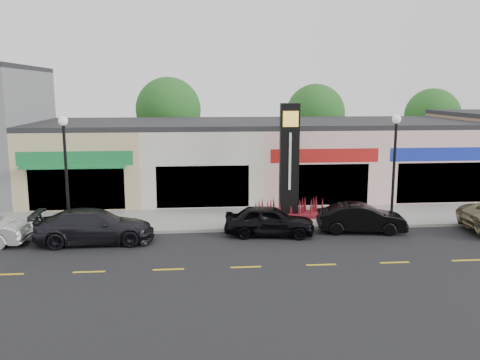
{
  "coord_description": "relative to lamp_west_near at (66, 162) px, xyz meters",
  "views": [
    {
      "loc": [
        -1.9,
        -21.81,
        6.86
      ],
      "look_at": [
        0.39,
        4.0,
        2.21
      ],
      "focal_mm": 38.0,
      "sensor_mm": 36.0,
      "label": 1
    }
  ],
  "objects": [
    {
      "name": "tree_rear_west",
      "position": [
        4.0,
        17.0,
        1.74
      ],
      "size": [
        5.2,
        5.2,
        7.83
      ],
      "color": "#382619",
      "rests_on": "ground"
    },
    {
      "name": "shop_cream",
      "position": [
        6.5,
        8.97,
        -1.08
      ],
      "size": [
        7.0,
        10.01,
        4.8
      ],
      "color": "beige",
      "rests_on": "ground"
    },
    {
      "name": "car_dark_sedan",
      "position": [
        1.51,
        -1.68,
        -2.71
      ],
      "size": [
        2.32,
        5.35,
        1.53
      ],
      "primitive_type": "imported",
      "rotation": [
        0.0,
        0.0,
        1.6
      ],
      "color": "black",
      "rests_on": "ground"
    },
    {
      "name": "car_black_conv",
      "position": [
        14.08,
        -1.04,
        -2.78
      ],
      "size": [
        2.02,
        4.37,
        1.39
      ],
      "primitive_type": "imported",
      "rotation": [
        0.0,
        0.0,
        1.44
      ],
      "color": "black",
      "rests_on": "ground"
    },
    {
      "name": "lamp_west_near",
      "position": [
        0.0,
        0.0,
        0.0
      ],
      "size": [
        0.44,
        0.44,
        5.47
      ],
      "color": "black",
      "rests_on": "sidewalk"
    },
    {
      "name": "lamp_east_near",
      "position": [
        16.0,
        0.0,
        0.0
      ],
      "size": [
        0.44,
        0.44,
        5.47
      ],
      "color": "black",
      "rests_on": "sidewalk"
    },
    {
      "name": "tree_rear_east",
      "position": [
        26.0,
        17.0,
        1.15
      ],
      "size": [
        4.6,
        4.6,
        6.94
      ],
      "color": "#382619",
      "rests_on": "ground"
    },
    {
      "name": "sidewalk",
      "position": [
        8.0,
        1.85,
        -3.4
      ],
      "size": [
        52.0,
        4.3,
        0.15
      ],
      "primitive_type": "cube",
      "color": "gray",
      "rests_on": "ground"
    },
    {
      "name": "curb",
      "position": [
        8.0,
        -0.4,
        -3.4
      ],
      "size": [
        52.0,
        0.2,
        0.15
      ],
      "primitive_type": "cube",
      "color": "gray",
      "rests_on": "ground"
    },
    {
      "name": "tree_rear_mid",
      "position": [
        16.0,
        17.0,
        1.41
      ],
      "size": [
        4.8,
        4.8,
        7.29
      ],
      "color": "#382619",
      "rests_on": "ground"
    },
    {
      "name": "shop_beige",
      "position": [
        -0.5,
        8.96,
        -1.08
      ],
      "size": [
        7.0,
        10.85,
        4.8
      ],
      "color": "tan",
      "rests_on": "ground"
    },
    {
      "name": "shop_pink_w",
      "position": [
        13.5,
        8.97,
        -1.08
      ],
      "size": [
        7.0,
        10.01,
        4.8
      ],
      "color": "beige",
      "rests_on": "ground"
    },
    {
      "name": "shop_pink_e",
      "position": [
        20.5,
        8.97,
        -1.08
      ],
      "size": [
        7.0,
        10.01,
        4.8
      ],
      "color": "beige",
      "rests_on": "ground"
    },
    {
      "name": "car_black_sedan",
      "position": [
        9.55,
        -1.22,
        -2.75
      ],
      "size": [
        2.28,
        4.44,
        1.44
      ],
      "primitive_type": "imported",
      "rotation": [
        0.0,
        0.0,
        1.43
      ],
      "color": "black",
      "rests_on": "ground"
    },
    {
      "name": "pylon_sign",
      "position": [
        11.0,
        1.7,
        -1.2
      ],
      "size": [
        4.2,
        1.3,
        6.0
      ],
      "color": "#611310",
      "rests_on": "sidewalk"
    },
    {
      "name": "ground",
      "position": [
        8.0,
        -2.5,
        -3.48
      ],
      "size": [
        120.0,
        120.0,
        0.0
      ],
      "primitive_type": "plane",
      "color": "black",
      "rests_on": "ground"
    }
  ]
}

